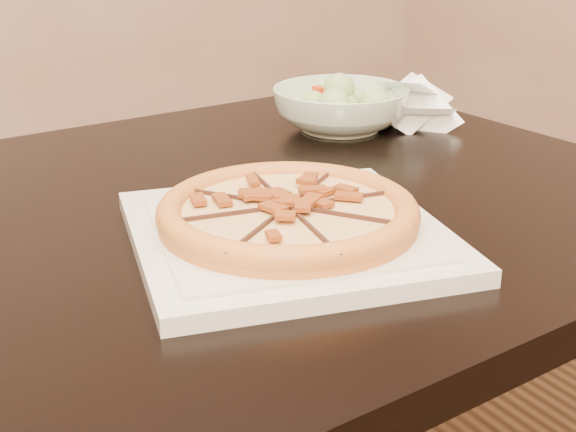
% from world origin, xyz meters
% --- Properties ---
extents(dining_table, '(1.33, 0.91, 0.75)m').
position_xyz_m(dining_table, '(0.18, 0.18, 0.64)').
color(dining_table, black).
rests_on(dining_table, floor).
extents(plate, '(0.37, 0.37, 0.02)m').
position_xyz_m(plate, '(0.28, 0.05, 0.76)').
color(plate, silver).
rests_on(plate, dining_table).
extents(pizza, '(0.26, 0.26, 0.03)m').
position_xyz_m(pizza, '(0.28, 0.05, 0.78)').
color(pizza, '#BE6434').
rests_on(pizza, plate).
extents(salad_bowl, '(0.25, 0.25, 0.06)m').
position_xyz_m(salad_bowl, '(0.57, 0.38, 0.78)').
color(salad_bowl, silver).
rests_on(salad_bowl, dining_table).
extents(salad, '(0.11, 0.11, 0.04)m').
position_xyz_m(salad, '(0.57, 0.38, 0.83)').
color(salad, '#A1B672').
rests_on(salad, salad_bowl).
extents(cling_film, '(0.18, 0.16, 0.05)m').
position_xyz_m(cling_film, '(0.69, 0.35, 0.78)').
color(cling_film, white).
rests_on(cling_film, dining_table).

